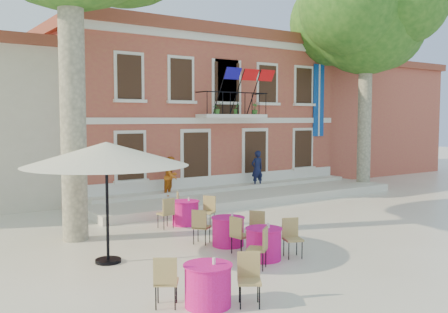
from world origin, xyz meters
TOP-DOWN VIEW (x-y plane):
  - ground at (0.00, 0.00)m, footprint 90.00×90.00m
  - main_building at (2.00, 9.99)m, footprint 13.50×9.59m
  - neighbor_east at (14.00, 11.00)m, footprint 9.40×9.40m
  - terrace at (2.00, 4.40)m, footprint 14.00×3.40m
  - plane_tree_east at (8.74, 3.97)m, footprint 5.72×5.72m
  - patio_umbrella at (-6.31, -1.15)m, footprint 3.83×3.83m
  - pedestrian_navy at (3.26, 5.39)m, footprint 0.61×0.41m
  - pedestrian_orange at (-1.15, 5.29)m, footprint 0.97×0.91m
  - cafe_table_0 at (-3.09, -1.46)m, footprint 1.51×1.77m
  - cafe_table_1 at (-3.14, -3.03)m, footprint 1.85×1.75m
  - cafe_table_2 at (-5.84, -4.80)m, footprint 1.84×1.40m
  - cafe_table_3 at (-2.72, 1.45)m, footprint 1.70×1.87m

SIDE VIEW (x-z plane):
  - ground at x=0.00m, z-range 0.00..0.00m
  - terrace at x=2.00m, z-range 0.00..0.30m
  - cafe_table_0 at x=-3.09m, z-range -0.05..0.90m
  - cafe_table_2 at x=-5.84m, z-range -0.05..0.90m
  - cafe_table_1 at x=-3.14m, z-range -0.05..0.90m
  - cafe_table_3 at x=-2.72m, z-range -0.05..0.90m
  - pedestrian_orange at x=-1.15m, z-range 0.30..1.88m
  - pedestrian_navy at x=3.26m, z-range 0.30..1.95m
  - patio_umbrella at x=-6.31m, z-range 1.14..3.99m
  - neighbor_east at x=14.00m, z-range 0.02..6.42m
  - main_building at x=2.00m, z-range 0.03..7.53m
  - plane_tree_east at x=8.74m, z-range 2.68..13.91m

